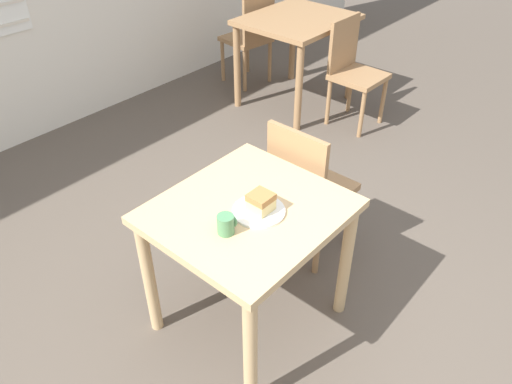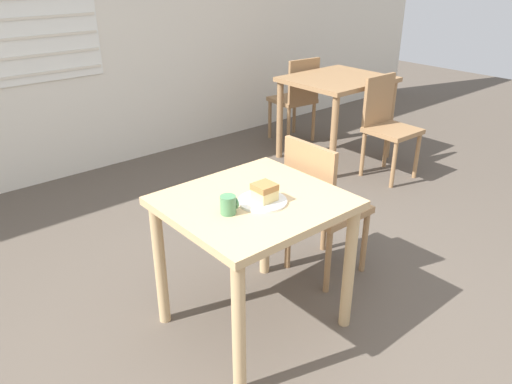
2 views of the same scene
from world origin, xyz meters
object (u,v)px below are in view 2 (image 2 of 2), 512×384
Objects in this scene: chair_far_corner at (387,123)px; dining_table_near at (254,222)px; coffee_mug at (229,205)px; chair_near_window at (321,204)px; plate at (262,201)px; cake_slice at (264,192)px; dining_table_far at (337,91)px; chair_far_opposite at (296,97)px.

dining_table_near is at bearing -158.89° from chair_far_corner.
dining_table_near is 0.25m from coffee_mug.
chair_near_window reaches higher than coffee_mug.
plate is 0.05m from cake_slice.
dining_table_far is at bearing 33.43° from plate.
cake_slice is (-2.15, -1.43, 0.14)m from dining_table_far.
chair_near_window is 1.00× the size of chair_far_corner.
chair_near_window reaches higher than cake_slice.
chair_far_corner is at bearing -89.04° from dining_table_far.
chair_near_window is 3.75× the size of plate.
chair_far_opposite reaches higher than plate.
coffee_mug is at bearing -159.48° from chair_far_corner.
plate is (-2.16, -0.84, 0.27)m from chair_far_corner.
chair_far_corner is at bearing 19.43° from coffee_mug.
chair_far_opposite is at bearing 42.25° from plate.
plate is at bearing -157.60° from chair_far_corner.
dining_table_near is at bearing 98.38° from plate.
cake_slice reaches higher than coffee_mug.
chair_near_window reaches higher than dining_table_near.
chair_far_corner reaches higher than plate.
plate is at bearing -146.57° from dining_table_far.
dining_table_far is 2.58m from cake_slice.
dining_table_near is 0.19m from cake_slice.
dining_table_near is 0.93× the size of chair_near_window.
dining_table_far is 2.58m from plate.
chair_near_window is (-1.57, -1.27, -0.18)m from dining_table_far.
coffee_mug is (-0.19, 0.01, 0.04)m from plate.
dining_table_far reaches higher than dining_table_near.
cake_slice is (0.02, -0.06, 0.18)m from dining_table_near.
coffee_mug is (-0.20, 0.02, -0.01)m from cake_slice.
chair_far_corner reaches higher than dining_table_far.
chair_near_window is at bearing 14.52° from plate.
plate is (-2.20, -2.00, 0.27)m from chair_far_opposite.
chair_near_window is 8.93× the size of cake_slice.
coffee_mug is (-0.78, -0.14, 0.30)m from chair_near_window.
plate is 0.19m from coffee_mug.
chair_far_opposite reaches higher than dining_table_near.
coffee_mug is at bearing 174.36° from cake_slice.
coffee_mug is (-2.35, -0.83, 0.30)m from chair_far_corner.
cake_slice is at bearing -30.27° from plate.
dining_table_far is 1.03× the size of chair_far_corner.
cake_slice is (-2.20, -2.01, 0.31)m from chair_far_opposite.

